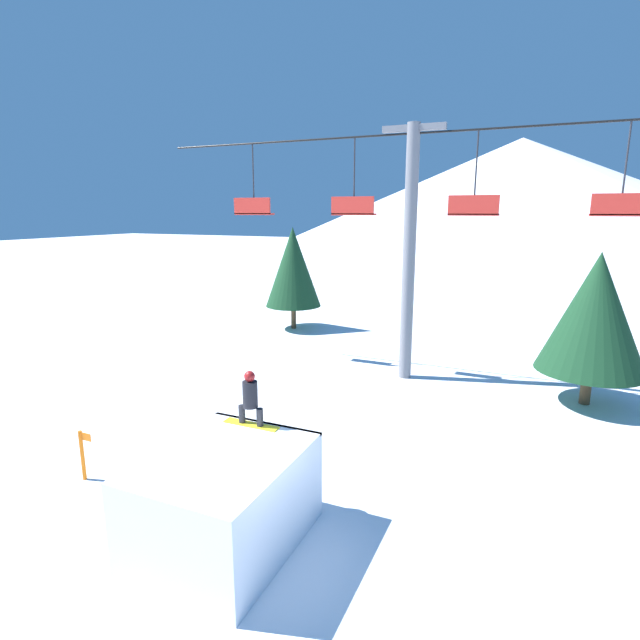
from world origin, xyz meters
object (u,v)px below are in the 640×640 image
object	(u,v)px
pine_tree_near	(595,313)
trail_marker	(83,454)
snow_ramp	(225,500)
snowboarder	(250,398)

from	to	relation	value
pine_tree_near	trail_marker	world-z (taller)	pine_tree_near
pine_tree_near	snow_ramp	bearing A→B (deg)	-122.08
pine_tree_near	trail_marker	xyz separation A→B (m)	(-12.03, -10.98, -2.59)
snow_ramp	trail_marker	xyz separation A→B (m)	(-4.75, 0.63, -0.27)
pine_tree_near	trail_marker	bearing A→B (deg)	-137.62
snow_ramp	pine_tree_near	distance (m)	13.90
snowboarder	trail_marker	world-z (taller)	snowboarder
snowboarder	pine_tree_near	bearing A→B (deg)	53.52
pine_tree_near	trail_marker	distance (m)	16.49
snow_ramp	pine_tree_near	world-z (taller)	pine_tree_near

